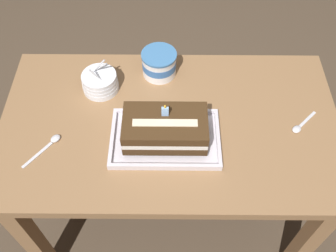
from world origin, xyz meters
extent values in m
plane|color=#4C3D2D|center=(0.00, 0.00, 0.00)|extent=(8.00, 8.00, 0.00)
cube|color=olive|center=(0.00, 0.00, 0.71)|extent=(1.17, 0.67, 0.04)
cube|color=olive|center=(-0.53, -0.27, 0.34)|extent=(0.06, 0.06, 0.69)
cube|color=olive|center=(0.53, -0.27, 0.34)|extent=(0.06, 0.06, 0.69)
cube|color=olive|center=(-0.53, 0.27, 0.34)|extent=(0.06, 0.06, 0.69)
cube|color=olive|center=(0.53, 0.27, 0.34)|extent=(0.06, 0.06, 0.69)
cube|color=silver|center=(-0.01, -0.07, 0.73)|extent=(0.36, 0.23, 0.01)
cube|color=silver|center=(-0.01, -0.18, 0.74)|extent=(0.36, 0.01, 0.02)
cube|color=silver|center=(-0.01, 0.04, 0.74)|extent=(0.36, 0.01, 0.02)
cube|color=silver|center=(-0.19, -0.07, 0.74)|extent=(0.01, 0.21, 0.02)
cube|color=silver|center=(0.16, -0.07, 0.74)|extent=(0.01, 0.21, 0.02)
cube|color=#3F2915|center=(-0.01, -0.07, 0.76)|extent=(0.27, 0.15, 0.03)
cube|color=white|center=(-0.01, -0.07, 0.79)|extent=(0.26, 0.15, 0.02)
cube|color=#3F2915|center=(-0.01, -0.07, 0.82)|extent=(0.27, 0.15, 0.03)
cube|color=beige|center=(-0.01, -0.08, 0.84)|extent=(0.20, 0.03, 0.00)
cube|color=#8CB7EA|center=(-0.01, -0.05, 0.85)|extent=(0.02, 0.01, 0.04)
ellipsoid|color=yellow|center=(-0.01, -0.05, 0.88)|extent=(0.01, 0.01, 0.01)
cylinder|color=white|center=(-0.25, 0.15, 0.74)|extent=(0.13, 0.13, 0.02)
cylinder|color=white|center=(-0.25, 0.15, 0.75)|extent=(0.13, 0.13, 0.02)
cylinder|color=white|center=(-0.25, 0.15, 0.77)|extent=(0.13, 0.13, 0.02)
cylinder|color=white|center=(-0.25, 0.15, 0.78)|extent=(0.12, 0.12, 0.02)
cylinder|color=silver|center=(-0.26, 0.17, 0.81)|extent=(0.06, 0.02, 0.06)
cylinder|color=silver|center=(-0.25, 0.17, 0.81)|extent=(0.06, 0.02, 0.06)
cylinder|color=silver|center=(-0.25, 0.14, 0.81)|extent=(0.05, 0.01, 0.06)
cylinder|color=white|center=(-0.04, 0.24, 0.77)|extent=(0.12, 0.12, 0.09)
cylinder|color=#386BB2|center=(-0.04, 0.24, 0.77)|extent=(0.13, 0.13, 0.03)
cylinder|color=teal|center=(-0.04, 0.24, 0.82)|extent=(0.13, 0.13, 0.01)
ellipsoid|color=silver|center=(-0.38, -0.07, 0.73)|extent=(0.04, 0.04, 0.01)
cube|color=silver|center=(-0.43, -0.14, 0.73)|extent=(0.08, 0.10, 0.00)
ellipsoid|color=silver|center=(0.43, -0.03, 0.73)|extent=(0.04, 0.04, 0.01)
cube|color=silver|center=(0.47, 0.02, 0.73)|extent=(0.07, 0.07, 0.00)
camera|label=1|loc=(0.00, -0.78, 1.77)|focal=40.72mm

